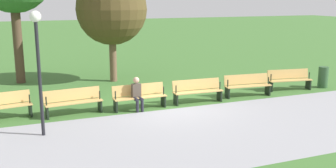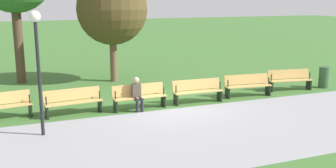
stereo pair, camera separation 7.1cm
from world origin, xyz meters
TOP-DOWN VIEW (x-y plane):
  - ground_plane at (0.00, 0.00)m, footprint 120.00×120.00m
  - path_paving at (0.00, 3.09)m, footprint 26.02×5.39m
  - bench_0 at (-5.83, -0.52)m, footprint 2.00×0.77m
  - bench_1 at (-3.51, -0.23)m, footprint 1.99×0.65m
  - bench_2 at (-1.17, -0.09)m, footprint 1.97×0.53m
  - bench_3 at (1.17, -0.09)m, footprint 1.97×0.53m
  - bench_4 at (3.51, -0.23)m, footprint 1.99×0.65m
  - bench_5 at (5.83, -0.52)m, footprint 2.00×0.77m
  - person_seated at (1.30, 0.06)m, footprint 0.33×0.52m
  - tree_1 at (0.85, -5.19)m, footprint 3.32×3.32m
  - lamp_post at (4.66, 1.56)m, footprint 0.32×0.32m
  - trash_bin at (-7.56, -0.34)m, footprint 0.43×0.43m

SIDE VIEW (x-z plane):
  - ground_plane at x=0.00m, z-range 0.00..0.00m
  - path_paving at x=0.00m, z-range 0.00..0.01m
  - trash_bin at x=-7.56m, z-range 0.00..0.94m
  - bench_0 at x=-5.83m, z-range 0.03..0.92m
  - bench_1 at x=-3.51m, z-range 0.03..0.92m
  - bench_2 at x=-1.17m, z-range 0.03..0.92m
  - bench_3 at x=1.17m, z-range 0.03..0.92m
  - bench_4 at x=3.51m, z-range 0.03..0.92m
  - bench_5 at x=5.83m, z-range 0.03..0.92m
  - person_seated at x=1.30m, z-range 0.04..1.24m
  - lamp_post at x=4.66m, z-range 0.74..4.36m
  - tree_1 at x=0.85m, z-range 0.87..5.96m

